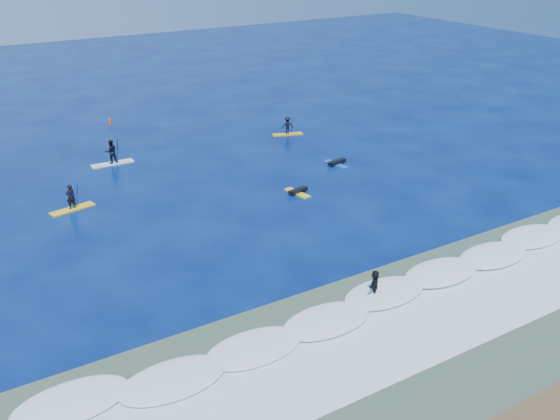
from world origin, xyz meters
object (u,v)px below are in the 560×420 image
sup_paddler_center (111,154)px  sup_paddler_right (287,127)px  prone_paddler_near (297,192)px  marker_buoy (110,121)px  wave_surfer (375,284)px  sup_paddler_left (71,201)px  prone_paddler_far (336,163)px

sup_paddler_center → sup_paddler_right: (16.22, -0.74, -0.11)m
prone_paddler_near → marker_buoy: bearing=5.2°
wave_surfer → sup_paddler_left: bearing=74.1°
sup_paddler_right → prone_paddler_near: bearing=-100.6°
sup_paddler_center → sup_paddler_right: sup_paddler_center is taller
sup_paddler_center → sup_paddler_right: size_ratio=1.17×
sup_paddler_center → prone_paddler_far: size_ratio=1.40×
sup_paddler_right → prone_paddler_far: bearing=-77.1°
sup_paddler_right → sup_paddler_left: bearing=-144.4°
prone_paddler_near → prone_paddler_far: bearing=-69.6°
sup_paddler_left → wave_surfer: size_ratio=1.65×
sup_paddler_right → wave_surfer: bearing=-94.4°
sup_paddler_right → wave_surfer: 28.13m
sup_paddler_left → prone_paddler_near: sup_paddler_left is taller
prone_paddler_near → marker_buoy: size_ratio=2.98×
sup_paddler_center → wave_surfer: (5.28, -26.66, -0.04)m
sup_paddler_left → sup_paddler_right: bearing=6.5°
sup_paddler_center → prone_paddler_far: bearing=-30.2°
sup_paddler_left → marker_buoy: 20.19m
prone_paddler_near → prone_paddler_far: prone_paddler_far is taller
marker_buoy → sup_paddler_left: bearing=-114.5°
sup_paddler_center → sup_paddler_right: bearing=-1.0°
sup_paddler_left → sup_paddler_center: (5.10, 7.35, 0.22)m
prone_paddler_far → sup_paddler_center: bearing=49.2°
sup_paddler_left → sup_paddler_right: sup_paddler_left is taller
sup_paddler_left → marker_buoy: size_ratio=4.08×
prone_paddler_far → sup_paddler_right: bearing=-14.5°
sup_paddler_center → wave_surfer: sup_paddler_center is taller
sup_paddler_left → marker_buoy: (8.37, 18.37, -0.33)m
sup_paddler_right → prone_paddler_near: 13.95m
sup_paddler_right → prone_paddler_near: (-6.76, -12.18, -0.61)m
sup_paddler_center → marker_buoy: size_ratio=4.47×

